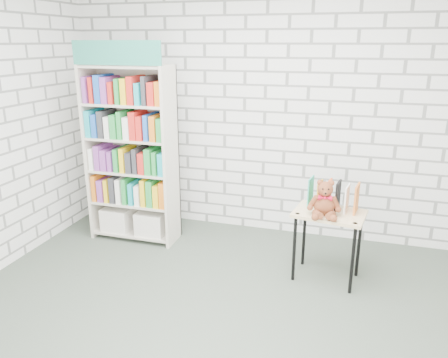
# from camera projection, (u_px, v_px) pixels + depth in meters

# --- Properties ---
(ground) EXTENTS (4.50, 4.50, 0.00)m
(ground) POSITION_uv_depth(u_px,v_px,m) (209.00, 327.00, 3.43)
(ground) COLOR #3F4A3E
(ground) RESTS_ON ground
(room_shell) EXTENTS (4.52, 4.02, 2.81)m
(room_shell) POSITION_uv_depth(u_px,v_px,m) (206.00, 99.00, 2.89)
(room_shell) COLOR silver
(room_shell) RESTS_ON ground
(bookshelf) EXTENTS (0.96, 0.37, 2.16)m
(bookshelf) POSITION_uv_depth(u_px,v_px,m) (132.00, 154.00, 4.73)
(bookshelf) COLOR beige
(bookshelf) RESTS_ON ground
(display_table) EXTENTS (0.68, 0.52, 0.67)m
(display_table) POSITION_uv_depth(u_px,v_px,m) (329.00, 222.00, 3.98)
(display_table) COLOR tan
(display_table) RESTS_ON ground
(table_books) EXTENTS (0.46, 0.26, 0.26)m
(table_books) POSITION_uv_depth(u_px,v_px,m) (333.00, 195.00, 4.00)
(table_books) COLOR teal
(table_books) RESTS_ON display_table
(teddy_bear) EXTENTS (0.30, 0.28, 0.32)m
(teddy_bear) POSITION_uv_depth(u_px,v_px,m) (325.00, 202.00, 3.84)
(teddy_bear) COLOR brown
(teddy_bear) RESTS_ON display_table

